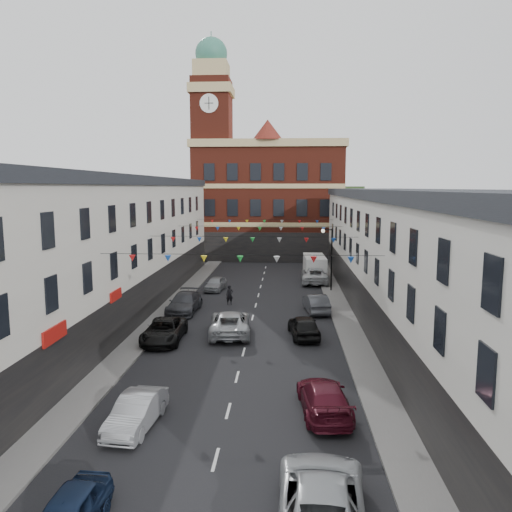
% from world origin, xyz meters
% --- Properties ---
extents(ground, '(160.00, 160.00, 0.00)m').
position_xyz_m(ground, '(0.00, 0.00, 0.00)').
color(ground, black).
rests_on(ground, ground).
extents(pavement_left, '(1.80, 64.00, 0.15)m').
position_xyz_m(pavement_left, '(-6.90, 2.00, 0.07)').
color(pavement_left, '#605E5B').
rests_on(pavement_left, ground).
extents(pavement_right, '(1.80, 64.00, 0.15)m').
position_xyz_m(pavement_right, '(6.90, 2.00, 0.07)').
color(pavement_right, '#605E5B').
rests_on(pavement_right, ground).
extents(terrace_left, '(8.40, 56.00, 10.70)m').
position_xyz_m(terrace_left, '(-11.78, 1.00, 5.35)').
color(terrace_left, beige).
rests_on(terrace_left, ground).
extents(terrace_right, '(8.40, 56.00, 9.70)m').
position_xyz_m(terrace_right, '(11.78, 1.00, 4.85)').
color(terrace_right, silver).
rests_on(terrace_right, ground).
extents(civic_building, '(20.60, 13.30, 18.50)m').
position_xyz_m(civic_building, '(0.00, 37.95, 8.14)').
color(civic_building, maroon).
rests_on(civic_building, ground).
extents(clock_tower, '(5.60, 5.60, 30.00)m').
position_xyz_m(clock_tower, '(-7.50, 35.00, 14.93)').
color(clock_tower, maroon).
rests_on(clock_tower, ground).
extents(distant_hill, '(40.00, 14.00, 10.00)m').
position_xyz_m(distant_hill, '(-4.00, 62.00, 5.00)').
color(distant_hill, '#2B5025').
rests_on(distant_hill, ground).
extents(street_lamp, '(1.10, 0.36, 6.00)m').
position_xyz_m(street_lamp, '(6.55, 14.00, 3.90)').
color(street_lamp, black).
rests_on(street_lamp, ground).
extents(car_left_b, '(1.81, 4.24, 1.36)m').
position_xyz_m(car_left_b, '(-3.60, -13.75, 0.68)').
color(car_left_b, '#9C9EA3').
rests_on(car_left_b, ground).
extents(car_left_c, '(2.46, 5.14, 1.41)m').
position_xyz_m(car_left_c, '(-5.29, -2.20, 0.71)').
color(car_left_c, black).
rests_on(car_left_c, ground).
extents(car_left_d, '(2.34, 5.36, 1.53)m').
position_xyz_m(car_left_d, '(-5.50, 5.33, 0.77)').
color(car_left_d, '#38393F').
rests_on(car_left_d, ground).
extents(car_left_e, '(2.00, 4.02, 1.31)m').
position_xyz_m(car_left_e, '(-4.24, 13.88, 0.66)').
color(car_left_e, '#969A9E').
rests_on(car_left_e, ground).
extents(car_right_b, '(2.91, 5.81, 1.58)m').
position_xyz_m(car_right_b, '(3.60, -19.28, 0.79)').
color(car_right_b, '#A4A7AC').
rests_on(car_right_b, ground).
extents(car_right_c, '(2.45, 5.13, 1.44)m').
position_xyz_m(car_right_c, '(4.21, -11.98, 0.72)').
color(car_right_c, '#52101F').
rests_on(car_right_c, ground).
extents(car_right_d, '(2.28, 4.55, 1.49)m').
position_xyz_m(car_right_d, '(3.72, -0.75, 0.74)').
color(car_right_d, black).
rests_on(car_right_d, ground).
extents(car_right_e, '(2.11, 4.62, 1.47)m').
position_xyz_m(car_right_e, '(4.91, 5.97, 0.73)').
color(car_right_e, '#44464B').
rests_on(car_right_e, ground).
extents(car_right_f, '(2.82, 5.92, 1.63)m').
position_xyz_m(car_right_f, '(5.50, 18.17, 0.82)').
color(car_right_f, '#B3B6B8').
rests_on(car_right_f, ground).
extents(moving_car, '(3.14, 5.93, 1.59)m').
position_xyz_m(moving_car, '(-1.24, -0.38, 0.79)').
color(moving_car, '#B1B4B8').
rests_on(moving_car, ground).
extents(white_van, '(2.32, 5.70, 2.50)m').
position_xyz_m(white_van, '(5.60, 20.72, 1.25)').
color(white_van, silver).
rests_on(white_van, ground).
extents(pedestrian, '(0.69, 0.57, 1.64)m').
position_xyz_m(pedestrian, '(-2.23, 8.15, 0.82)').
color(pedestrian, black).
rests_on(pedestrian, ground).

